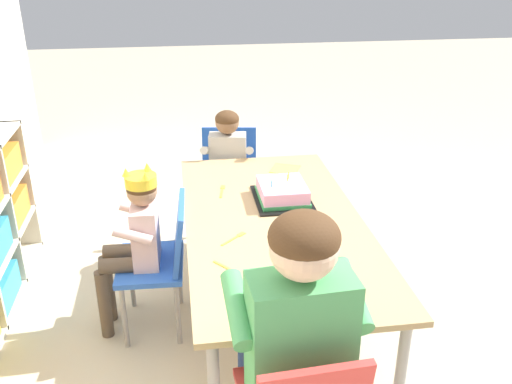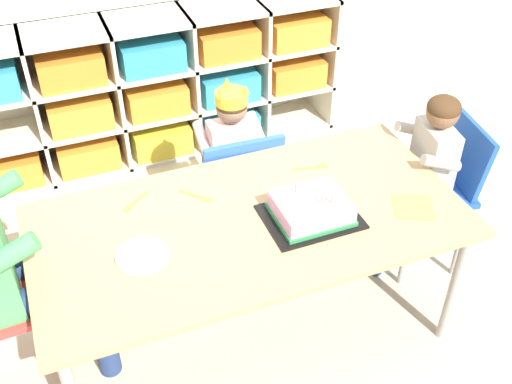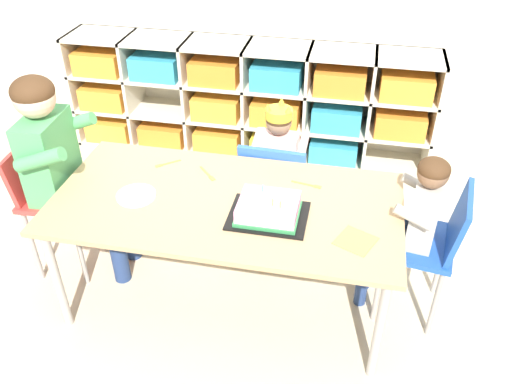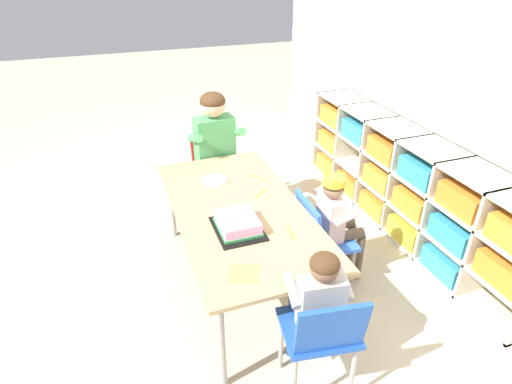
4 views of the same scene
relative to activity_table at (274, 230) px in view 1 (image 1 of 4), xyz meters
The scene contains 13 objects.
ground 0.55m from the activity_table, ahead, with size 16.00×16.00×0.00m, color beige.
activity_table is the anchor object (origin of this frame).
classroom_chair_blue 0.54m from the activity_table, 74.70° to the left, with size 0.39×0.34×0.64m.
child_with_crown 0.63m from the activity_table, 76.99° to the left, with size 0.30×0.31×0.82m.
adult_helper_seated 0.83m from the activity_table, behind, with size 0.44×0.42×1.07m.
classroom_chair_guest_side 0.93m from the activity_table, ahead, with size 0.38×0.39×0.70m.
guest_at_table_side 0.82m from the activity_table, ahead, with size 0.32×0.32×0.85m.
birthday_cake_on_tray 0.23m from the activity_table, 19.97° to the right, with size 0.33×0.26×0.12m.
paper_plate_stack 0.41m from the activity_table, behind, with size 0.18×0.18×0.01m, color white.
paper_napkin_square 0.60m from the activity_table, 15.62° to the right, with size 0.14×0.14×0.00m, color #F4DB4C.
fork_near_cake_tray 0.44m from the activity_table, 146.62° to the left, with size 0.11×0.10×0.00m.
fork_at_table_front_edge 0.40m from the activity_table, 29.86° to the left, with size 0.14×0.04×0.00m.
fork_scattered_mid_table 0.24m from the activity_table, 125.71° to the left, with size 0.10×0.11×0.00m.
Camera 1 is at (-2.13, 0.39, 1.71)m, focal length 39.15 mm.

